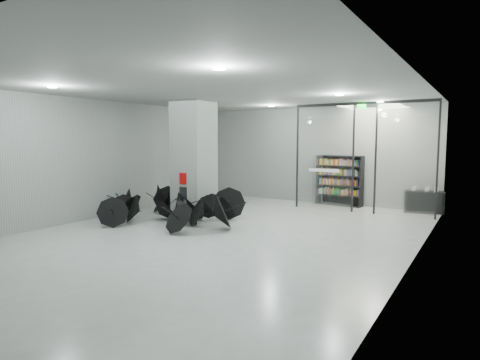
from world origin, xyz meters
The scene contains 9 objects.
room centered at (0.00, 0.00, 2.84)m, with size 14.00×14.02×4.01m.
column centered at (-2.50, 2.00, 2.00)m, with size 1.20×1.20×4.00m, color slate.
fire_cabinet centered at (-2.50, 1.38, 1.35)m, with size 0.28×0.04×0.38m, color #A50A07.
info_panel centered at (-2.50, 1.38, 0.85)m, with size 0.30×0.03×0.42m, color black.
exit_sign centered at (2.40, 5.30, 3.82)m, with size 0.30×0.06×0.15m, color #0CE533.
glass_partition centered at (2.39, 5.50, 2.18)m, with size 5.06×0.08×4.00m.
bookshelf centered at (1.22, 6.75, 1.01)m, with size 1.84×0.37×2.02m, color black, non-canonical shape.
shop_counter centered at (4.39, 6.72, 0.40)m, with size 1.33×0.53×0.80m, color black.
umbrella_cluster centered at (-2.41, 0.82, 0.30)m, with size 5.55×4.18×1.30m.
Camera 1 is at (6.30, -9.29, 2.67)m, focal length 30.38 mm.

